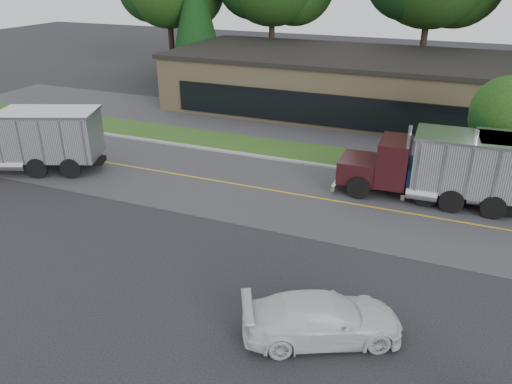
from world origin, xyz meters
The scene contains 13 objects.
ground centered at (0.00, 0.00, 0.00)m, with size 140.00×140.00×0.00m, color #37373D.
road centered at (0.00, 9.00, 0.00)m, with size 60.00×8.00×0.02m, color #49494E.
center_line centered at (0.00, 9.00, 0.00)m, with size 60.00×0.12×0.01m, color gold.
curb centered at (0.00, 13.20, 0.00)m, with size 60.00×0.30×0.12m, color #9E9E99.
grass_verge centered at (0.00, 15.00, 0.00)m, with size 60.00×3.40×0.03m, color #234E1A.
far_parking centered at (0.00, 20.00, 0.00)m, with size 60.00×7.00×0.02m, color #49494E.
strip_mall centered at (2.00, 26.00, 2.00)m, with size 32.00×12.00×4.00m, color tan.
evergreen_left centered at (-16.00, 30.00, 6.56)m, with size 5.25×5.25×11.94m.
tree_verge centered at (10.06, 15.05, 3.47)m, with size 3.83×3.61×5.47m.
dump_truck_red centered at (-13.58, 6.59, 1.81)m, with size 8.84×5.47×3.36m.
dump_truck_blue centered at (9.86, 11.52, 1.80)m, with size 7.32×3.20×3.36m.
dump_truck_maroon centered at (7.39, 11.03, 1.81)m, with size 8.64×2.89×3.36m.
rally_car centered at (4.90, -0.62, 0.70)m, with size 1.97×4.85×1.41m, color silver.
Camera 1 is at (7.70, -12.57, 10.42)m, focal length 35.00 mm.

